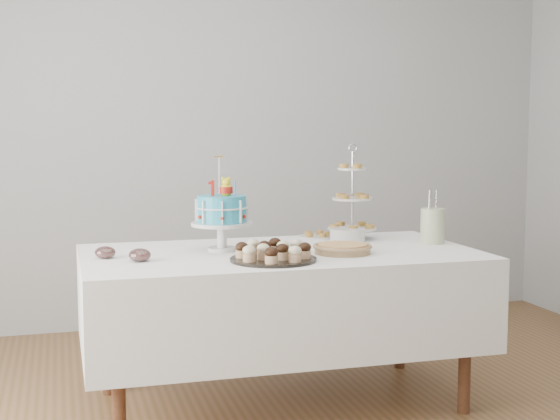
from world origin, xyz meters
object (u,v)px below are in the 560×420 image
object	(u,v)px
jam_bowl_a	(140,255)
jam_bowl_b	(105,253)
tiered_stand	(352,199)
birthday_cake	(222,225)
pie	(342,248)
cupcake_tray	(273,251)
pastry_plate	(318,235)
utensil_pitcher	(433,224)
table	(280,297)
plate_stack	(347,235)

from	to	relation	value
jam_bowl_a	jam_bowl_b	xyz separation A→B (m)	(-0.15, 0.13, -0.00)
tiered_stand	jam_bowl_b	world-z (taller)	tiered_stand
birthday_cake	pie	bearing A→B (deg)	-12.48
birthday_cake	cupcake_tray	distance (m)	0.39
jam_bowl_a	tiered_stand	bearing A→B (deg)	19.10
pie	pastry_plate	size ratio (longest dim) A/B	1.35
tiered_stand	utensil_pitcher	world-z (taller)	tiered_stand
table	pastry_plate	size ratio (longest dim) A/B	9.02
pastry_plate	jam_bowl_a	bearing A→B (deg)	-153.72
birthday_cake	jam_bowl_a	world-z (taller)	birthday_cake
plate_stack	cupcake_tray	bearing A→B (deg)	-139.46
jam_bowl_b	tiered_stand	bearing A→B (deg)	11.96
jam_bowl_b	plate_stack	bearing A→B (deg)	7.88
plate_stack	pastry_plate	xyz separation A→B (m)	(-0.10, 0.20, -0.02)
pie	plate_stack	xyz separation A→B (m)	(0.15, 0.34, 0.01)
plate_stack	utensil_pitcher	distance (m)	0.45
table	plate_stack	size ratio (longest dim) A/B	10.25
table	plate_stack	distance (m)	0.54
table	jam_bowl_b	size ratio (longest dim) A/B	19.92
utensil_pitcher	pie	bearing A→B (deg)	-166.49
table	jam_bowl_b	distance (m)	0.88
pastry_plate	jam_bowl_a	size ratio (longest dim) A/B	2.10
tiered_stand	jam_bowl_b	distance (m)	1.38
table	birthday_cake	distance (m)	0.46
plate_stack	jam_bowl_a	bearing A→B (deg)	-164.82
birthday_cake	tiered_stand	distance (m)	0.80
pastry_plate	utensil_pitcher	xyz separation A→B (m)	(0.51, -0.37, 0.09)
table	pie	size ratio (longest dim) A/B	6.66
pie	tiered_stand	xyz separation A→B (m)	(0.22, 0.45, 0.19)
pie	plate_stack	distance (m)	0.37
tiered_stand	jam_bowl_a	size ratio (longest dim) A/B	5.12
tiered_stand	jam_bowl_b	bearing A→B (deg)	-168.04
pie	pastry_plate	xyz separation A→B (m)	(0.06, 0.54, -0.01)
tiered_stand	jam_bowl_a	bearing A→B (deg)	-160.90
plate_stack	utensil_pitcher	world-z (taller)	utensil_pitcher
tiered_stand	plate_stack	size ratio (longest dim) A/B	2.77
jam_bowl_a	jam_bowl_b	world-z (taller)	jam_bowl_a
birthday_cake	tiered_stand	xyz separation A→B (m)	(0.77, 0.22, 0.09)
utensil_pitcher	table	bearing A→B (deg)	178.60
pie	jam_bowl_a	size ratio (longest dim) A/B	2.84
cupcake_tray	tiered_stand	bearing A→B (deg)	43.13
plate_stack	utensil_pitcher	bearing A→B (deg)	-21.84
cupcake_tray	utensil_pitcher	size ratio (longest dim) A/B	1.41
tiered_stand	plate_stack	distance (m)	0.22
table	plate_stack	xyz separation A→B (m)	(0.43, 0.20, 0.26)
table	pie	world-z (taller)	pie
table	cupcake_tray	size ratio (longest dim) A/B	4.83
table	jam_bowl_a	size ratio (longest dim) A/B	18.93
jam_bowl_a	jam_bowl_b	distance (m)	0.19
pastry_plate	utensil_pitcher	size ratio (longest dim) A/B	0.76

